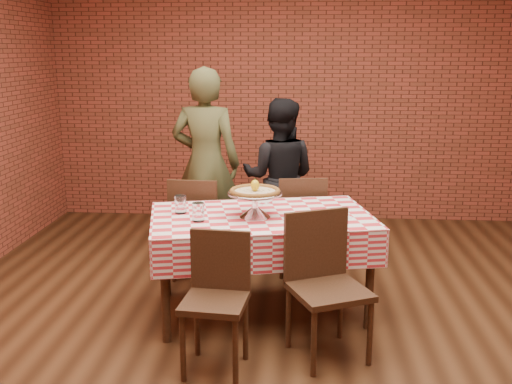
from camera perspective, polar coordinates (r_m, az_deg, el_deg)
ground at (r=4.27m, az=2.86°, el=-13.49°), size 6.00×6.00×0.00m
back_wall at (r=6.82m, az=3.65°, el=9.42°), size 5.50×0.00×5.50m
table at (r=4.46m, az=0.52°, el=-6.95°), size 1.75×1.27×0.75m
tablecloth at (r=4.38m, az=0.52°, el=-3.92°), size 1.79×1.31×0.27m
pizza_stand at (r=4.28m, az=-0.10°, el=-1.22°), size 0.44×0.44×0.18m
pizza at (r=4.25m, az=-0.10°, el=0.02°), size 0.39×0.39×0.03m
lemon at (r=4.24m, az=-0.10°, el=0.63°), size 0.07×0.07×0.08m
water_glass_left at (r=4.19m, az=-5.57°, el=-1.93°), size 0.10×0.10×0.13m
water_glass_right at (r=4.41m, az=-7.28°, el=-1.19°), size 0.10×0.10×0.13m
side_plate at (r=4.37m, az=7.33°, el=-2.16°), size 0.20×0.20×0.01m
sweetener_packet_a at (r=4.32m, az=8.90°, el=-2.42°), size 0.06×0.04×0.00m
sweetener_packet_b at (r=4.35m, az=8.64°, el=-2.31°), size 0.06×0.05×0.00m
condiment_caddy at (r=4.63m, az=0.83°, el=-0.33°), size 0.13×0.12×0.14m
chair_near_left at (r=3.66m, az=-4.00°, el=-10.86°), size 0.41×0.41×0.86m
chair_near_right at (r=3.82m, az=7.05°, el=-9.24°), size 0.59×0.59×0.93m
chair_far_left at (r=5.16m, az=-5.59°, el=-3.29°), size 0.44×0.44×0.90m
chair_far_right at (r=5.25m, az=4.24°, el=-3.02°), size 0.46×0.46×0.89m
diner_olive at (r=5.57m, az=-4.85°, el=2.72°), size 0.70×0.50×1.79m
diner_black at (r=5.66m, az=2.24°, el=1.42°), size 0.79×0.65×1.50m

